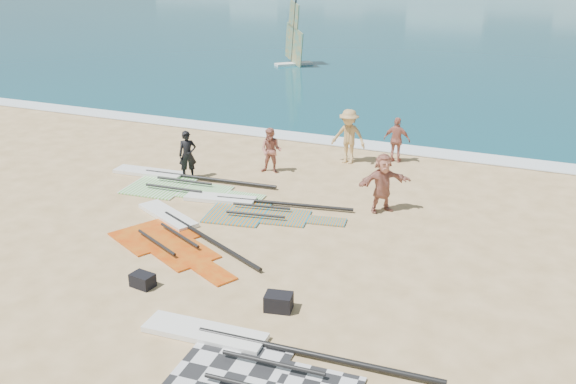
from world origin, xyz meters
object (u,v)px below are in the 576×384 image
at_px(beachgoer_mid, 349,136).
at_px(beachgoer_right, 383,183).
at_px(beachgoer_left, 271,151).
at_px(gear_bag_near, 279,302).
at_px(rig_grey, 251,360).
at_px(beachgoer_back, 397,140).
at_px(rig_red, 173,233).
at_px(gear_bag_far, 143,280).
at_px(rig_orange, 248,207).
at_px(person_wetsuit, 188,155).
at_px(rig_green, 173,181).

distance_m(beachgoer_mid, beachgoer_right, 4.59).
height_order(beachgoer_left, beachgoer_mid, beachgoer_mid).
bearing_deg(beachgoer_left, gear_bag_near, -71.35).
relative_size(rig_grey, beachgoer_back, 3.70).
bearing_deg(rig_red, rig_grey, -16.86).
relative_size(gear_bag_far, beachgoer_left, 0.33).
xyz_separation_m(rig_orange, gear_bag_near, (3.15, -4.88, 0.14)).
height_order(rig_red, beachgoer_left, beachgoer_left).
distance_m(rig_orange, person_wetsuit, 3.62).
bearing_deg(beachgoer_back, rig_green, 39.19).
bearing_deg(rig_orange, gear_bag_far, -101.23).
xyz_separation_m(rig_red, beachgoer_back, (4.09, 8.61, 0.78)).
xyz_separation_m(rig_grey, rig_green, (-6.77, 7.88, -0.00)).
relative_size(rig_grey, rig_orange, 1.15).
distance_m(gear_bag_far, person_wetsuit, 7.50).
xyz_separation_m(beachgoer_left, beachgoer_back, (3.72, 2.88, 0.03)).
height_order(person_wetsuit, beachgoer_right, beachgoer_right).
xyz_separation_m(rig_grey, gear_bag_far, (-3.61, 1.64, 0.11)).
xyz_separation_m(beachgoer_mid, beachgoer_right, (2.34, -3.95, -0.10)).
bearing_deg(rig_orange, beachgoer_left, 93.22).
bearing_deg(beachgoer_right, gear_bag_near, -135.59).
xyz_separation_m(gear_bag_far, person_wetsuit, (-2.92, 6.87, 0.67)).
height_order(rig_orange, beachgoer_back, beachgoer_back).
xyz_separation_m(rig_orange, beachgoer_back, (2.99, 6.19, 0.78)).
relative_size(gear_bag_far, beachgoer_right, 0.30).
height_order(rig_green, rig_orange, rig_green).
relative_size(rig_orange, person_wetsuit, 3.24).
relative_size(rig_green, beachgoer_mid, 3.00).
relative_size(rig_orange, beachgoer_left, 3.35).
xyz_separation_m(rig_grey, person_wetsuit, (-6.53, 8.51, 0.78)).
distance_m(rig_grey, beachgoer_back, 13.04).
xyz_separation_m(beachgoer_back, beachgoer_right, (0.75, -4.75, 0.06)).
distance_m(rig_orange, beachgoer_left, 3.47).
bearing_deg(gear_bag_near, gear_bag_far, -174.82).
distance_m(rig_green, beachgoer_left, 3.53).
xyz_separation_m(gear_bag_near, beachgoer_left, (-3.89, 8.19, 0.61)).
bearing_deg(beachgoer_back, rig_grey, 92.15).
bearing_deg(rig_green, rig_orange, -21.49).
xyz_separation_m(gear_bag_near, beachgoer_mid, (-1.75, 10.26, 0.81)).
relative_size(rig_grey, beachgoer_right, 3.44).
height_order(rig_green, beachgoer_mid, beachgoer_mid).
bearing_deg(person_wetsuit, rig_orange, -62.70).
relative_size(rig_green, beachgoer_left, 3.74).
distance_m(gear_bag_far, beachgoer_mid, 10.72).
relative_size(rig_green, rig_red, 1.15).
relative_size(person_wetsuit, beachgoer_right, 0.92).
height_order(gear_bag_far, person_wetsuit, person_wetsuit).
bearing_deg(gear_bag_near, rig_green, 137.56).
relative_size(gear_bag_near, beachgoer_right, 0.33).
relative_size(gear_bag_near, gear_bag_far, 1.11).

